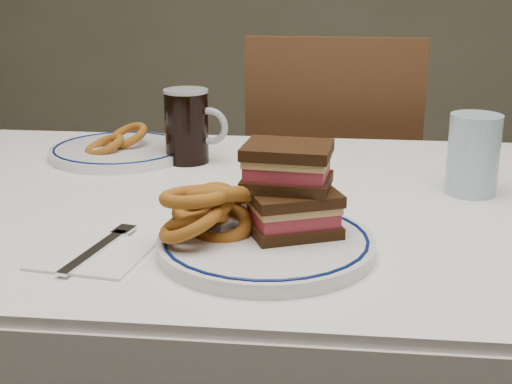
# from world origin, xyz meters

# --- Properties ---
(dining_table) EXTENTS (1.27, 0.87, 0.75)m
(dining_table) POSITION_xyz_m (0.00, 0.00, 0.64)
(dining_table) COLOR silver
(dining_table) RESTS_ON floor
(chair_far) EXTENTS (0.44, 0.44, 0.94)m
(chair_far) POSITION_xyz_m (0.12, 0.77, 0.51)
(chair_far) COLOR #442F16
(chair_far) RESTS_ON floor
(main_plate) EXTENTS (0.29, 0.29, 0.02)m
(main_plate) POSITION_xyz_m (0.04, -0.22, 0.76)
(main_plate) COLOR silver
(main_plate) RESTS_ON dining_table
(reuben_sandwich) EXTENTS (0.14, 0.13, 0.12)m
(reuben_sandwich) POSITION_xyz_m (0.07, -0.19, 0.83)
(reuben_sandwich) COLOR black
(reuben_sandwich) RESTS_ON main_plate
(onion_rings_main) EXTENTS (0.13, 0.14, 0.10)m
(onion_rings_main) POSITION_xyz_m (-0.04, -0.22, 0.81)
(onion_rings_main) COLOR brown
(onion_rings_main) RESTS_ON main_plate
(ketchup_ramekin) EXTENTS (0.05, 0.05, 0.03)m
(ketchup_ramekin) POSITION_xyz_m (-0.01, -0.13, 0.79)
(ketchup_ramekin) COLOR white
(ketchup_ramekin) RESTS_ON main_plate
(beer_mug) EXTENTS (0.12, 0.08, 0.14)m
(beer_mug) POSITION_xyz_m (-0.15, 0.21, 0.82)
(beer_mug) COLOR black
(beer_mug) RESTS_ON dining_table
(water_glass) EXTENTS (0.08, 0.08, 0.13)m
(water_glass) POSITION_xyz_m (0.35, 0.07, 0.82)
(water_glass) COLOR #A4C3D3
(water_glass) RESTS_ON dining_table
(far_plate) EXTENTS (0.27, 0.27, 0.02)m
(far_plate) POSITION_xyz_m (-0.29, 0.23, 0.76)
(far_plate) COLOR silver
(far_plate) RESTS_ON dining_table
(onion_rings_far) EXTENTS (0.12, 0.13, 0.07)m
(onion_rings_far) POSITION_xyz_m (-0.30, 0.23, 0.78)
(onion_rings_far) COLOR brown
(onion_rings_far) RESTS_ON far_plate
(napkin_fork) EXTENTS (0.15, 0.18, 0.01)m
(napkin_fork) POSITION_xyz_m (-0.18, -0.25, 0.75)
(napkin_fork) COLOR silver
(napkin_fork) RESTS_ON dining_table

